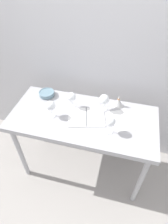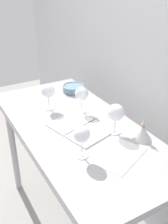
{
  "view_description": "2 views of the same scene",
  "coord_description": "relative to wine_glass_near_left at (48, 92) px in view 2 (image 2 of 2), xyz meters",
  "views": [
    {
      "loc": [
        0.33,
        -1.23,
        2.18
      ],
      "look_at": [
        0.01,
        0.02,
        0.95
      ],
      "focal_mm": 30.47,
      "sensor_mm": 36.0,
      "label": 1
    },
    {
      "loc": [
        1.22,
        -0.65,
        1.74
      ],
      "look_at": [
        0.01,
        0.04,
        0.98
      ],
      "focal_mm": 43.4,
      "sensor_mm": 36.0,
      "label": 2
    }
  ],
  "objects": [
    {
      "name": "wine_glass_far_right",
      "position": [
        0.46,
        0.21,
        0.0
      ],
      "size": [
        0.1,
        0.1,
        0.18
      ],
      "color": "white",
      "rests_on": "steel_counter"
    },
    {
      "name": "steel_counter",
      "position": [
        0.29,
        0.06,
        -0.23
      ],
      "size": [
        1.4,
        0.65,
        0.9
      ],
      "color": "#A5A5AA",
      "rests_on": "ground_plane"
    },
    {
      "name": "wine_glass_near_left",
      "position": [
        0.0,
        0.0,
        0.0
      ],
      "size": [
        0.09,
        0.09,
        0.17
      ],
      "color": "white",
      "rests_on": "steel_counter"
    },
    {
      "name": "wine_glass_near_right",
      "position": [
        0.56,
        -0.06,
        0.0
      ],
      "size": [
        0.08,
        0.08,
        0.17
      ],
      "color": "white",
      "rests_on": "steel_counter"
    },
    {
      "name": "open_notebook",
      "position": [
        0.32,
        0.06,
        -0.12
      ],
      "size": [
        0.4,
        0.33,
        0.01
      ],
      "rotation": [
        0.0,
        0.0,
        0.27
      ],
      "color": "white",
      "rests_on": "steel_counter"
    },
    {
      "name": "tasting_sheet_upper",
      "position": [
        0.65,
        0.11,
        -0.12
      ],
      "size": [
        0.26,
        0.31,
        0.0
      ],
      "primitive_type": "cube",
      "rotation": [
        0.0,
        0.0,
        0.42
      ],
      "color": "white",
      "rests_on": "steel_counter"
    },
    {
      "name": "back_wall",
      "position": [
        0.29,
        0.55,
        0.28
      ],
      "size": [
        3.8,
        0.04,
        2.6
      ],
      "primitive_type": "cube",
      "color": "silver",
      "rests_on": "ground_plane"
    },
    {
      "name": "wine_glass_far_left",
      "position": [
        0.15,
        0.17,
        0.0
      ],
      "size": [
        0.09,
        0.09,
        0.17
      ],
      "color": "white",
      "rests_on": "steel_counter"
    },
    {
      "name": "decanter_funnel",
      "position": [
        0.59,
        0.3,
        -0.08
      ],
      "size": [
        0.11,
        0.11,
        0.13
      ],
      "color": "#BDBDBD",
      "rests_on": "steel_counter"
    },
    {
      "name": "tasting_bowl",
      "position": [
        -0.17,
        0.27,
        -0.1
      ],
      "size": [
        0.16,
        0.16,
        0.05
      ],
      "color": "beige",
      "rests_on": "steel_counter"
    }
  ]
}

